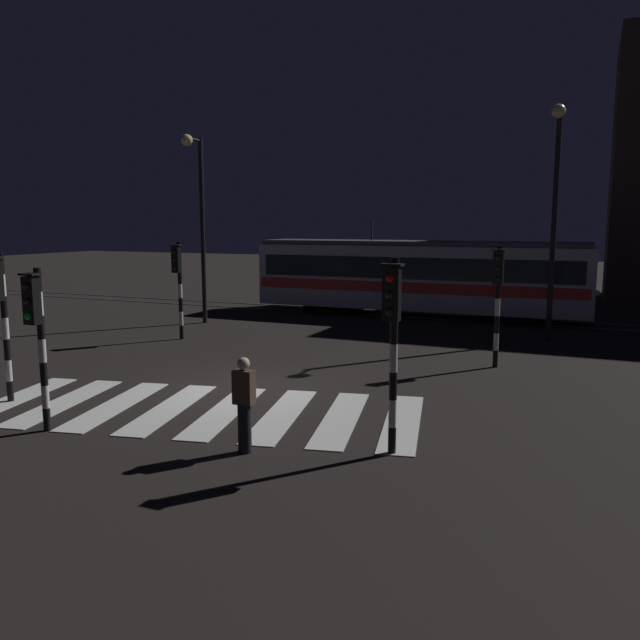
% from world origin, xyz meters
% --- Properties ---
extents(ground_plane, '(120.00, 120.00, 0.00)m').
position_xyz_m(ground_plane, '(0.00, 0.00, 0.00)').
color(ground_plane, black).
extents(rail_near, '(80.00, 0.12, 0.03)m').
position_xyz_m(rail_near, '(0.00, 13.03, 0.01)').
color(rail_near, '#59595E').
rests_on(rail_near, ground).
extents(rail_far, '(80.00, 0.12, 0.03)m').
position_xyz_m(rail_far, '(0.00, 14.46, 0.01)').
color(rail_far, '#59595E').
rests_on(rail_far, ground).
extents(crosswalk_zebra, '(10.12, 5.76, 0.02)m').
position_xyz_m(crosswalk_zebra, '(0.00, -2.03, 0.01)').
color(crosswalk_zebra, silver).
rests_on(crosswalk_zebra, ground).
extents(traffic_light_corner_near_left, '(0.36, 0.42, 3.37)m').
position_xyz_m(traffic_light_corner_near_left, '(-4.25, -3.21, 2.22)').
color(traffic_light_corner_near_left, black).
rests_on(traffic_light_corner_near_left, ground).
extents(traffic_light_corner_far_left, '(0.36, 0.42, 3.38)m').
position_xyz_m(traffic_light_corner_far_left, '(-5.35, 4.91, 2.23)').
color(traffic_light_corner_far_left, black).
rests_on(traffic_light_corner_far_left, ground).
extents(traffic_light_corner_far_right, '(0.36, 0.42, 3.39)m').
position_xyz_m(traffic_light_corner_far_right, '(5.33, 4.69, 2.24)').
color(traffic_light_corner_far_right, black).
rests_on(traffic_light_corner_far_right, ground).
extents(traffic_light_kerb_mid_left, '(0.36, 0.42, 3.17)m').
position_xyz_m(traffic_light_kerb_mid_left, '(-1.91, -4.42, 2.09)').
color(traffic_light_kerb_mid_left, black).
rests_on(traffic_light_kerb_mid_left, ground).
extents(traffic_light_corner_near_right, '(0.36, 0.42, 3.43)m').
position_xyz_m(traffic_light_corner_near_right, '(4.63, -3.01, 2.26)').
color(traffic_light_corner_near_right, black).
rests_on(traffic_light_corner_near_right, ground).
extents(street_lamp_trackside_right, '(0.44, 1.21, 7.69)m').
position_xyz_m(street_lamp_trackside_right, '(6.42, 9.39, 4.83)').
color(street_lamp_trackside_right, black).
rests_on(street_lamp_trackside_right, ground).
extents(street_lamp_trackside_left, '(0.44, 1.21, 7.32)m').
position_xyz_m(street_lamp_trackside_left, '(-6.67, 8.23, 4.63)').
color(street_lamp_trackside_left, black).
rests_on(street_lamp_trackside_left, ground).
extents(tram, '(14.36, 2.58, 4.15)m').
position_xyz_m(tram, '(0.77, 13.74, 1.74)').
color(tram, silver).
rests_on(tram, ground).
extents(pedestrian_waiting_at_kerb, '(0.36, 0.24, 1.71)m').
position_xyz_m(pedestrian_waiting_at_kerb, '(2.23, -3.86, 0.88)').
color(pedestrian_waiting_at_kerb, black).
rests_on(pedestrian_waiting_at_kerb, ground).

